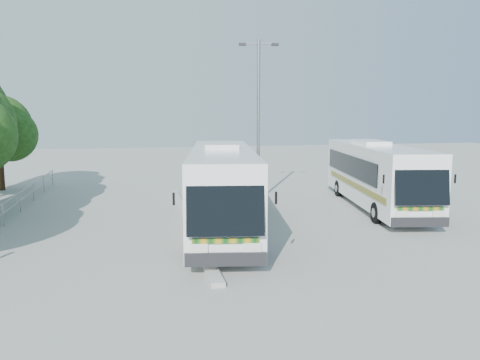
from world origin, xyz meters
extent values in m
plane|color=gray|center=(0.00, 0.00, 0.00)|extent=(100.00, 100.00, 0.00)
cube|color=#B2B2AD|center=(-2.30, 2.00, 0.07)|extent=(0.40, 16.00, 0.15)
cylinder|color=gray|center=(-10.00, 4.00, 0.95)|extent=(0.06, 22.00, 0.06)
cylinder|color=gray|center=(-10.00, 4.00, 0.55)|extent=(0.06, 22.00, 0.06)
cylinder|color=gray|center=(-10.00, 14.00, 0.50)|extent=(0.06, 0.06, 1.00)
cylinder|color=#382314|center=(-12.70, 13.30, 1.39)|extent=(0.36, 0.36, 2.77)
sphere|color=#19320D|center=(-11.94, 12.80, 3.46)|extent=(3.28, 3.28, 3.28)
cube|color=white|center=(-1.00, 0.64, 1.82)|extent=(4.27, 11.90, 2.96)
cube|color=black|center=(-1.94, -5.15, 2.19)|extent=(2.28, 0.80, 1.89)
cube|color=black|center=(-2.12, 1.41, 2.19)|extent=(1.55, 9.22, 1.07)
cube|color=black|center=(0.31, 1.01, 2.19)|extent=(1.55, 9.22, 1.07)
cube|color=#0A4C17|center=(-2.27, 0.55, 1.26)|extent=(1.65, 9.98, 0.27)
cylinder|color=black|center=(-2.69, -2.93, 0.49)|extent=(0.44, 1.01, 0.97)
cylinder|color=black|center=(-0.53, -3.28, 0.49)|extent=(0.44, 1.01, 0.97)
cylinder|color=black|center=(-1.55, 4.07, 0.49)|extent=(0.44, 1.01, 0.97)
cylinder|color=black|center=(0.62, 3.72, 0.49)|extent=(0.44, 1.01, 0.97)
cube|color=white|center=(7.40, 3.48, 1.75)|extent=(4.31, 11.41, 2.84)
cube|color=black|center=(6.39, -2.04, 2.09)|extent=(2.18, 0.81, 1.81)
cube|color=black|center=(6.34, 4.24, 2.09)|extent=(1.66, 8.80, 1.02)
cube|color=black|center=(8.67, 3.81, 2.09)|extent=(1.66, 8.80, 1.02)
cube|color=#0C5716|center=(6.18, 3.42, 1.21)|extent=(1.78, 9.53, 0.26)
cylinder|color=black|center=(5.71, 0.10, 0.47)|extent=(0.44, 0.97, 0.93)
cylinder|color=black|center=(7.78, -0.28, 0.47)|extent=(0.44, 0.97, 0.93)
cylinder|color=black|center=(6.94, 6.78, 0.47)|extent=(0.44, 0.97, 0.93)
cylinder|color=black|center=(9.01, 6.40, 0.47)|extent=(0.44, 0.97, 0.93)
cylinder|color=gray|center=(2.00, 6.33, 4.29)|extent=(0.20, 0.20, 8.59)
cylinder|color=gray|center=(2.00, 6.33, 8.37)|extent=(1.71, 0.39, 0.09)
cube|color=black|center=(1.15, 6.48, 8.32)|extent=(0.40, 0.26, 0.13)
cube|color=black|center=(2.85, 6.18, 8.32)|extent=(0.40, 0.26, 0.13)
camera|label=1|loc=(-4.33, -18.04, 4.71)|focal=35.00mm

